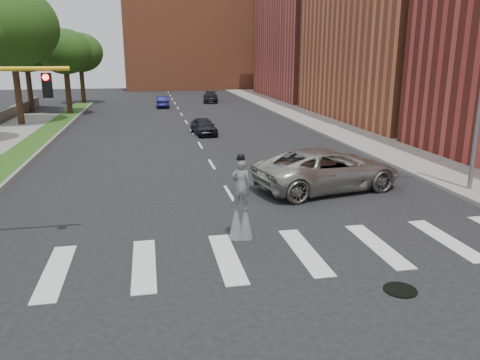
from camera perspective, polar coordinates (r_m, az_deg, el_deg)
ground_plane at (r=14.35m, az=4.22°, el=-10.67°), size 160.00×160.00×0.00m
grass_median at (r=33.97m, az=-24.56°, el=3.38°), size 2.00×60.00×0.25m
median_curb at (r=33.74m, az=-22.83°, el=3.51°), size 0.20×60.00×0.28m
sidewalk_right at (r=41.18m, az=11.97°, el=6.20°), size 5.00×90.00×0.18m
manhole at (r=13.78m, az=18.95°, el=-12.57°), size 0.90×0.90×0.04m
building_far at (r=71.27m, az=10.39°, el=17.90°), size 16.00×22.00×20.00m
building_backdrop at (r=90.99m, az=-5.33°, el=16.78°), size 26.00×14.00×18.00m
stilt_performer at (r=16.06m, az=0.09°, el=-3.09°), size 0.84×0.57×3.03m
suv_crossing at (r=22.44m, az=10.63°, el=1.29°), size 7.52×4.59×1.95m
car_near at (r=37.60m, az=-4.44°, el=6.55°), size 2.04×4.07×1.33m
car_mid at (r=57.93m, az=-9.42°, el=9.41°), size 1.46×4.15×1.37m
car_far at (r=63.26m, az=-3.62°, el=10.04°), size 2.43×4.87×1.36m
tree_4 at (r=46.07m, az=-26.24°, el=16.41°), size 8.06×8.06×11.91m
tree_5 at (r=57.15m, az=-24.79°, el=14.81°), size 7.04×7.04×10.28m
tree_6 at (r=52.32m, az=-20.61°, el=14.39°), size 5.33×5.33×8.74m
tree_7 at (r=64.38m, az=-18.95°, el=14.46°), size 5.74×5.74×8.86m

